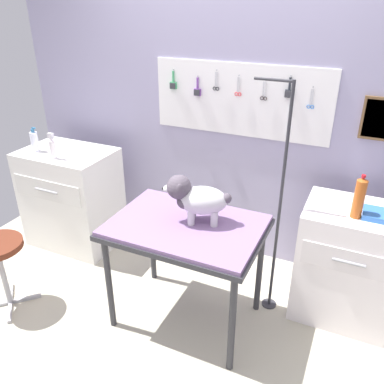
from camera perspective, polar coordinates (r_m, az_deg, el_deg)
ground at (r=2.97m, az=-4.59°, el=-20.29°), size 4.40×4.00×0.04m
rear_wall_panel at (r=3.35m, az=5.57°, el=9.27°), size 4.00×0.11×2.30m
grooming_table at (r=2.64m, az=-0.88°, el=-6.00°), size 1.01×0.71×0.80m
grooming_arm at (r=2.77m, az=12.26°, el=-3.21°), size 0.30×0.11×1.70m
dog at (r=2.54m, az=0.55°, el=-0.84°), size 0.44×0.29×0.32m
counter_left at (r=3.83m, az=-16.88°, el=-0.80°), size 0.80×0.58×0.92m
cabinet_right at (r=3.06m, az=21.55°, el=-9.57°), size 0.68×0.54×0.86m
detangler_spray at (r=3.48m, az=-19.47°, el=6.03°), size 0.05×0.05×0.22m
spray_bottle_short at (r=3.71m, az=-21.76°, el=6.81°), size 0.06×0.06×0.22m
soda_bottle at (r=2.69m, az=22.96°, el=-0.77°), size 0.07×0.07×0.30m
supply_tray at (r=2.80m, az=25.79°, el=-3.08°), size 0.24×0.18×0.04m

